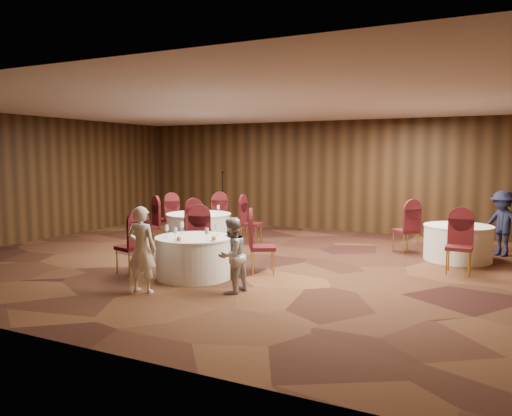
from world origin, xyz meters
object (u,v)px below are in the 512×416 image
at_px(table_right, 458,243).
at_px(woman_a, 142,249).
at_px(table_left, 199,228).
at_px(mic_stand, 223,213).
at_px(table_main, 194,257).
at_px(woman_b, 232,255).
at_px(man_c, 502,223).

relative_size(table_right, woman_a, 1.00).
distance_m(table_left, mic_stand, 2.21).
xyz_separation_m(mic_stand, woman_a, (2.26, -6.41, 0.18)).
bearing_deg(table_main, table_left, 121.62).
height_order(table_main, woman_b, woman_b).
distance_m(table_main, man_c, 6.78).
distance_m(table_main, table_left, 3.61).
bearing_deg(woman_b, woman_a, -56.90).
xyz_separation_m(table_right, woman_b, (-3.02, -4.29, 0.23)).
distance_m(woman_a, man_c, 7.77).
relative_size(mic_stand, woman_b, 1.42).
bearing_deg(table_main, table_right, 41.85).
height_order(woman_b, man_c, man_c).
height_order(mic_stand, woman_b, mic_stand).
bearing_deg(table_right, table_left, -174.07).
bearing_deg(table_left, woman_b, -50.70).
height_order(mic_stand, woman_a, mic_stand).
xyz_separation_m(mic_stand, woman_b, (3.55, -5.80, 0.09)).
relative_size(mic_stand, woman_a, 1.24).
distance_m(table_main, woman_b, 1.28).
bearing_deg(woman_a, table_left, -74.37).
bearing_deg(woman_b, table_main, -110.33).
height_order(table_main, woman_a, woman_a).
xyz_separation_m(table_main, woman_b, (1.11, -0.60, 0.23)).
bearing_deg(table_main, woman_b, -28.19).
bearing_deg(table_left, man_c, 12.77).
bearing_deg(mic_stand, woman_a, -70.62).
height_order(table_left, table_right, same).
height_order(table_right, mic_stand, mic_stand).
height_order(table_right, woman_a, woman_a).
height_order(table_left, woman_b, woman_b).
relative_size(woman_a, man_c, 0.97).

